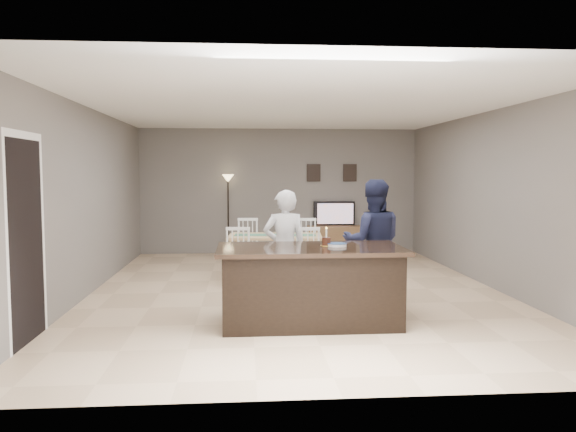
{
  "coord_description": "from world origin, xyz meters",
  "views": [
    {
      "loc": [
        -0.76,
        -8.2,
        1.76
      ],
      "look_at": [
        -0.14,
        -0.3,
        1.14
      ],
      "focal_mm": 35.0,
      "sensor_mm": 36.0,
      "label": 1
    }
  ],
  "objects": [
    {
      "name": "television",
      "position": [
        1.2,
        3.84,
        0.86
      ],
      "size": [
        0.91,
        0.12,
        0.53
      ],
      "primitive_type": "imported",
      "rotation": [
        0.0,
        0.0,
        3.14
      ],
      "color": "black",
      "rests_on": "tv_console"
    },
    {
      "name": "birthday_cake",
      "position": [
        0.2,
        -1.71,
        0.95
      ],
      "size": [
        0.14,
        0.14,
        0.22
      ],
      "color": "gold",
      "rests_on": "kitchen_island"
    },
    {
      "name": "floor",
      "position": [
        0.0,
        0.0,
        0.0
      ],
      "size": [
        8.0,
        8.0,
        0.0
      ],
      "primitive_type": "plane",
      "color": "#D2AD86",
      "rests_on": "ground"
    },
    {
      "name": "doorway",
      "position": [
        -2.99,
        -2.3,
        1.26
      ],
      "size": [
        0.0,
        2.1,
        2.65
      ],
      "color": "black",
      "rests_on": "floor"
    },
    {
      "name": "plate_stack",
      "position": [
        0.32,
        -1.77,
        0.92
      ],
      "size": [
        0.23,
        0.23,
        0.04
      ],
      "color": "white",
      "rests_on": "kitchen_island"
    },
    {
      "name": "kitchen_island",
      "position": [
        0.0,
        -1.8,
        0.45
      ],
      "size": [
        2.15,
        1.1,
        0.9
      ],
      "color": "black",
      "rests_on": "floor"
    },
    {
      "name": "man",
      "position": [
        0.95,
        -0.88,
        0.83
      ],
      "size": [
        0.89,
        0.73,
        1.67
      ],
      "primitive_type": "imported",
      "rotation": [
        0.0,
        0.0,
        3.01
      ],
      "color": "#181B35",
      "rests_on": "floor"
    },
    {
      "name": "floor_lamp",
      "position": [
        -1.11,
        3.79,
        1.33
      ],
      "size": [
        0.26,
        0.26,
        1.72
      ],
      "color": "black",
      "rests_on": "floor"
    },
    {
      "name": "dining_table",
      "position": [
        -0.25,
        1.03,
        0.6
      ],
      "size": [
        1.62,
        1.86,
        0.94
      ],
      "rotation": [
        0.0,
        0.0,
        -0.09
      ],
      "color": "tan",
      "rests_on": "floor"
    },
    {
      "name": "tv_console",
      "position": [
        1.2,
        3.77,
        0.3
      ],
      "size": [
        1.2,
        0.4,
        0.6
      ],
      "primitive_type": "cube",
      "color": "brown",
      "rests_on": "floor"
    },
    {
      "name": "tv_screen_glow",
      "position": [
        1.2,
        3.76,
        0.87
      ],
      "size": [
        0.78,
        0.0,
        0.78
      ],
      "primitive_type": "plane",
      "rotation": [
        1.57,
        0.0,
        3.14
      ],
      "color": "orange",
      "rests_on": "tv_console"
    },
    {
      "name": "room_shell",
      "position": [
        0.0,
        0.0,
        1.68
      ],
      "size": [
        8.0,
        8.0,
        8.0
      ],
      "color": "slate",
      "rests_on": "floor"
    },
    {
      "name": "picture_frames",
      "position": [
        1.15,
        3.98,
        1.75
      ],
      "size": [
        1.1,
        0.02,
        0.38
      ],
      "color": "black",
      "rests_on": "room_shell"
    },
    {
      "name": "woman",
      "position": [
        -0.24,
        -0.97,
        0.77
      ],
      "size": [
        0.59,
        0.41,
        1.54
      ],
      "primitive_type": "imported",
      "rotation": [
        0.0,
        0.0,
        3.22
      ],
      "color": "silver",
      "rests_on": "floor"
    }
  ]
}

